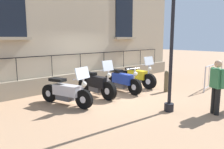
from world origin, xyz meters
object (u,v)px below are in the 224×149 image
motorcycle_black (97,85)px  pedestrian_walking (217,84)px  lamppost (173,13)px  bollard (166,81)px  motorcycle_yellow (137,77)px  crowd_barrier (214,75)px  motorcycle_silver (66,92)px  motorcycle_blue (122,81)px

motorcycle_black → pedestrian_walking: size_ratio=1.29×
lamppost → bollard: (-1.41, 2.03, -2.41)m
motorcycle_yellow → crowd_barrier: motorcycle_yellow is taller
lamppost → pedestrian_walking: size_ratio=3.30×
bollard → motorcycle_silver: bearing=-107.1°
motorcycle_silver → motorcycle_black: motorcycle_black is taller
motorcycle_black → motorcycle_blue: (0.13, 1.22, -0.00)m
motorcycle_yellow → crowd_barrier: size_ratio=0.82×
motorcycle_yellow → bollard: 1.42m
motorcycle_blue → motorcycle_silver: bearing=-89.7°
crowd_barrier → bollard: bearing=-114.0°
lamppost → crowd_barrier: bearing=95.6°
motorcycle_blue → motorcycle_yellow: motorcycle_yellow is taller
motorcycle_black → motorcycle_yellow: 2.38m
motorcycle_blue → lamppost: size_ratio=0.40×
motorcycle_black → motorcycle_yellow: size_ratio=0.98×
lamppost → crowd_barrier: size_ratio=2.07×
motorcycle_yellow → crowd_barrier: 3.37m
lamppost → pedestrian_walking: (1.05, 0.73, -1.98)m
motorcycle_silver → lamppost: (2.61, 1.88, 2.41)m
pedestrian_walking → crowd_barrier: bearing=112.7°
motorcycle_black → lamppost: size_ratio=0.39×
motorcycle_blue → pedestrian_walking: bearing=0.1°
motorcycle_blue → motorcycle_black: bearing=-96.2°
motorcycle_black → bollard: bearing=61.9°
motorcycle_yellow → lamppost: (2.82, -1.88, 2.40)m
motorcycle_black → crowd_barrier: (2.34, 4.74, 0.12)m
motorcycle_yellow → bollard: motorcycle_yellow is taller
motorcycle_black → lamppost: lamppost is taller
motorcycle_black → lamppost: bearing=10.3°
crowd_barrier → motorcycle_silver: bearing=-109.7°
crowd_barrier → bollard: (-0.99, -2.22, -0.13)m
motorcycle_yellow → lamppost: size_ratio=0.40×
motorcycle_black → crowd_barrier: 5.29m
motorcycle_silver → pedestrian_walking: pedestrian_walking is taller
pedestrian_walking → motorcycle_black: bearing=-162.1°
motorcycle_black → crowd_barrier: motorcycle_black is taller
lamppost → motorcycle_yellow: bearing=146.3°
motorcycle_black → bollard: (1.35, 2.53, -0.01)m
lamppost → bollard: 3.45m
motorcycle_blue → lamppost: lamppost is taller
crowd_barrier → bollard: crowd_barrier is taller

